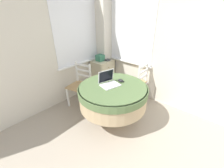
% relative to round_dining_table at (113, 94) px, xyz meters
% --- Properties ---
extents(corner_room_shell, '(4.29, 5.21, 2.55)m').
position_rel_round_dining_table_xyz_m(corner_room_shell, '(0.34, 0.07, 0.71)').
color(corner_room_shell, beige).
rests_on(corner_room_shell, ground_plane).
extents(round_dining_table, '(1.19, 1.19, 0.74)m').
position_rel_round_dining_table_xyz_m(round_dining_table, '(0.00, 0.00, 0.00)').
color(round_dining_table, '#4C3D2D').
rests_on(round_dining_table, ground_plane).
extents(laptop, '(0.36, 0.33, 0.24)m').
position_rel_round_dining_table_xyz_m(laptop, '(-0.01, 0.09, 0.22)').
color(laptop, white).
rests_on(laptop, round_dining_table).
extents(computer_mouse, '(0.07, 0.10, 0.05)m').
position_rel_round_dining_table_xyz_m(computer_mouse, '(0.20, -0.00, 0.19)').
color(computer_mouse, black).
rests_on(computer_mouse, round_dining_table).
extents(cell_phone, '(0.09, 0.13, 0.01)m').
position_rel_round_dining_table_xyz_m(cell_phone, '(0.25, 0.01, 0.17)').
color(cell_phone, black).
rests_on(cell_phone, round_dining_table).
extents(dining_chair_near_back_window, '(0.49, 0.48, 0.90)m').
position_rel_round_dining_table_xyz_m(dining_chair_near_back_window, '(0.00, 0.90, -0.13)').
color(dining_chair_near_back_window, tan).
rests_on(dining_chair_near_back_window, ground_plane).
extents(dining_chair_near_right_window, '(0.41, 0.42, 0.90)m').
position_rel_round_dining_table_xyz_m(dining_chair_near_right_window, '(0.89, 0.07, -0.13)').
color(dining_chair_near_right_window, tan).
rests_on(dining_chair_near_right_window, ground_plane).
extents(corner_cabinet, '(0.54, 0.41, 0.75)m').
position_rel_round_dining_table_xyz_m(corner_cabinet, '(0.87, 1.06, -0.20)').
color(corner_cabinet, beige).
rests_on(corner_cabinet, ground_plane).
extents(storage_box, '(0.17, 0.17, 0.15)m').
position_rel_round_dining_table_xyz_m(storage_box, '(0.80, 1.08, 0.25)').
color(storage_box, '#387A5B').
rests_on(storage_box, corner_cabinet).
extents(book_on_cabinet, '(0.12, 0.22, 0.02)m').
position_rel_round_dining_table_xyz_m(book_on_cabinet, '(0.93, 1.01, 0.19)').
color(book_on_cabinet, '#3F3F44').
rests_on(book_on_cabinet, corner_cabinet).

